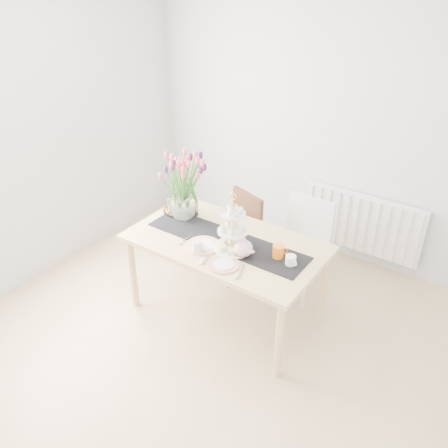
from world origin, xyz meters
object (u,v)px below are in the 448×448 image
Objects in this scene: chair_brown at (239,228)px; chair_white at (303,239)px; radiator at (362,223)px; dining_table at (226,249)px; tulip_vase at (182,177)px; cream_jug at (291,260)px; mug_white at (198,247)px; cake_stand at (233,236)px; plate_right at (224,265)px; mug_orange at (278,252)px; teapot at (243,248)px; plate_left at (203,246)px; tart_tin at (178,210)px.

chair_brown is 0.91× the size of chair_white.
dining_table is (-0.66, -1.43, 0.22)m from radiator.
dining_table is at bearing -12.63° from tulip_vase.
cream_jug is 0.73m from mug_white.
tulip_vase is 8.56× the size of cream_jug.
dining_table is 1.94× the size of chair_brown.
plate_right is (0.06, -0.22, -0.12)m from cake_stand.
radiator is 2.68× the size of cake_stand.
radiator is at bearing 74.56° from plate_right.
teapot is at bearing 163.79° from mug_orange.
tulip_vase is 2.45× the size of plate_left.
plate_right is at bearing -99.26° from chair_white.
dining_table is at bearing 136.21° from mug_orange.
tart_tin is at bearing 162.61° from cake_stand.
teapot is at bearing -16.50° from tulip_vase.
chair_brown is at bearing 102.10° from plate_left.
dining_table is 0.31m from mug_white.
plate_right is (0.73, -0.42, -0.38)m from tulip_vase.
teapot reaches higher than plate_right.
chair_brown is 2.90× the size of plate_left.
chair_brown is 8.16× the size of mug_white.
teapot reaches higher than dining_table.
tart_tin is 2.58× the size of mug_white.
tart_tin reaches higher than dining_table.
cake_stand is at bearing -17.39° from tart_tin.
chair_brown reaches higher than tart_tin.
plate_right is at bearing -29.90° from tulip_vase.
chair_white is 0.75m from mug_orange.
radiator is 11.90× the size of mug_white.
mug_white reaches higher than radiator.
cream_jug reaches higher than tart_tin.
mug_orange is at bearing -97.76° from radiator.
cake_stand is at bearing 23.49° from plate_left.
tart_tin is at bearing 151.02° from plate_right.
teapot is 0.96× the size of plate_right.
tart_tin is (-1.23, 0.17, -0.03)m from cream_jug.
mug_orange is at bearing -172.49° from cream_jug.
chair_brown is 0.85m from plate_left.
mug_orange is (0.23, 0.14, -0.02)m from teapot.
tulip_vase is 1.07m from mug_orange.
chair_brown is 1.00m from mug_orange.
cake_stand is 0.80m from tart_tin.
dining_table is 2.30× the size of tulip_vase.
radiator is at bearing 64.62° from plate_left.
cream_jug is 1.24m from tart_tin.
plate_left reaches higher than plate_right.
mug_orange is 0.61m from plate_left.
plate_left is at bearing -115.38° from radiator.
tulip_vase is 0.68m from mug_white.
tart_tin reaches higher than plate_right.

